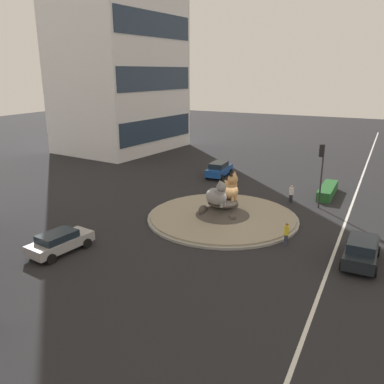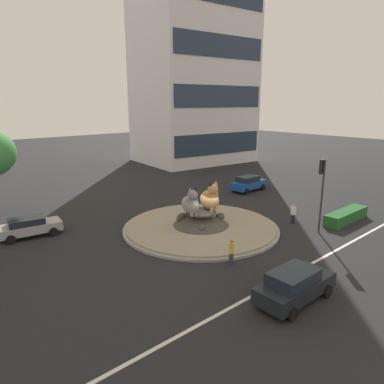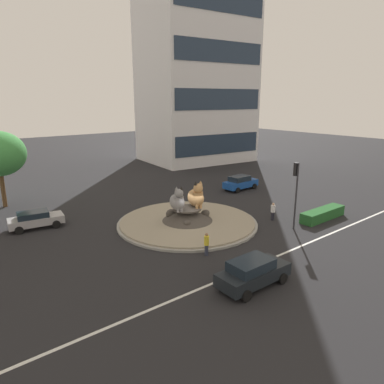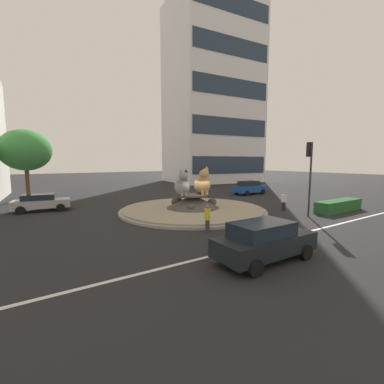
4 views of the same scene
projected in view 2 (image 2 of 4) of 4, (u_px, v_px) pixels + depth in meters
name	position (u px, v px, depth m)	size (l,w,h in m)	color
ground_plane	(201.00, 229.00, 26.89)	(160.00, 160.00, 0.00)	black
lane_centreline	(302.00, 269.00, 20.45)	(112.00, 0.20, 0.01)	silver
roundabout_island	(201.00, 224.00, 26.80)	(11.83, 11.83, 1.39)	gray
cat_statue_grey	(191.00, 204.00, 25.81)	(1.85, 2.19, 2.11)	gray
cat_statue_calico	(210.00, 199.00, 26.86)	(2.07, 2.43, 2.33)	tan
traffic_light_mast	(322.00, 183.00, 25.28)	(0.33, 0.46, 5.45)	#2D2D33
office_tower	(194.00, 51.00, 53.95)	(17.84, 14.72, 33.96)	silver
clipped_hedge_strip	(346.00, 216.00, 28.48)	(5.15, 1.20, 0.90)	#235B28
pedestrian_yellow_shirt	(231.00, 251.00, 20.75)	(0.34, 0.34, 1.61)	#33384C
pedestrian_white_shirt	(293.00, 213.00, 27.95)	(0.39, 0.39, 1.57)	black
sedan_on_far_lane	(29.00, 226.00, 25.19)	(4.40, 2.38, 1.41)	#99999E
hatchback_near_shophouse	(295.00, 285.00, 16.96)	(4.52, 2.03, 1.64)	black
parked_car_right	(249.00, 183.00, 38.13)	(4.43, 2.07, 1.65)	#19479E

